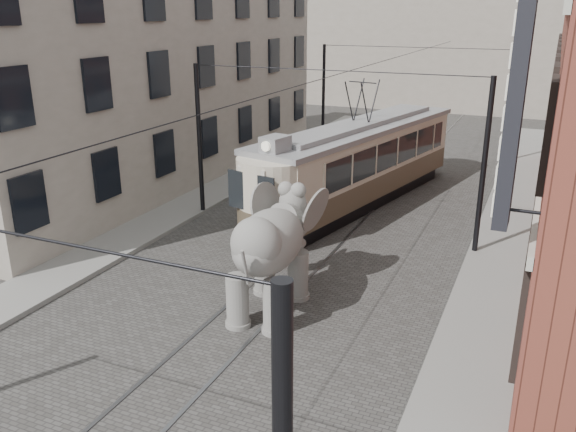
% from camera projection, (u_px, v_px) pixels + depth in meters
% --- Properties ---
extents(ground, '(120.00, 120.00, 0.00)m').
position_uv_depth(ground, '(261.00, 300.00, 17.13)').
color(ground, '#413F3C').
extents(tram_rails, '(1.54, 80.00, 0.02)m').
position_uv_depth(tram_rails, '(261.00, 300.00, 17.12)').
color(tram_rails, slate).
rests_on(tram_rails, ground).
extents(sidewalk_right, '(2.00, 60.00, 0.15)m').
position_uv_depth(sidewalk_right, '(476.00, 342.00, 14.83)').
color(sidewalk_right, slate).
rests_on(sidewalk_right, ground).
extents(sidewalk_left, '(2.00, 60.00, 0.15)m').
position_uv_depth(sidewalk_left, '(84.00, 261.00, 19.57)').
color(sidewalk_left, slate).
rests_on(sidewalk_left, ground).
extents(stucco_building, '(7.00, 24.00, 10.00)m').
position_uv_depth(stucco_building, '(145.00, 74.00, 28.29)').
color(stucco_building, gray).
rests_on(stucco_building, ground).
extents(distant_block, '(28.00, 10.00, 14.00)m').
position_uv_depth(distant_block, '(471.00, 21.00, 49.38)').
color(distant_block, gray).
rests_on(distant_block, ground).
extents(catenary, '(11.00, 30.20, 6.00)m').
position_uv_depth(catenary, '(318.00, 160.00, 20.53)').
color(catenary, black).
rests_on(catenary, ground).
extents(tram, '(5.53, 13.36, 5.19)m').
position_uv_depth(tram, '(360.00, 144.00, 24.84)').
color(tram, '#C0B29B').
rests_on(tram, ground).
extents(elephant, '(3.37, 5.49, 3.21)m').
position_uv_depth(elephant, '(269.00, 258.00, 16.00)').
color(elephant, slate).
rests_on(elephant, ground).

